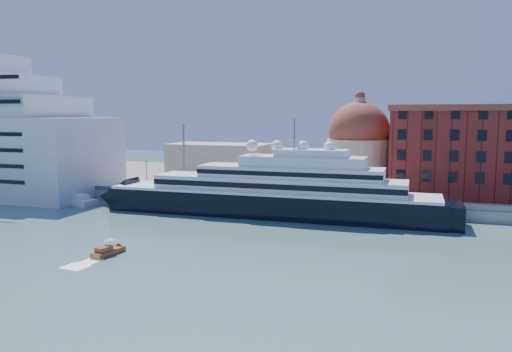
% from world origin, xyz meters
% --- Properties ---
extents(ground, '(400.00, 400.00, 0.00)m').
position_xyz_m(ground, '(0.00, 0.00, 0.00)').
color(ground, '#365D5C').
rests_on(ground, ground).
extents(quay, '(180.00, 10.00, 2.50)m').
position_xyz_m(quay, '(0.00, 34.00, 1.25)').
color(quay, gray).
rests_on(quay, ground).
extents(land, '(260.00, 72.00, 2.00)m').
position_xyz_m(land, '(0.00, 75.00, 1.00)').
color(land, slate).
rests_on(land, ground).
extents(quay_fence, '(180.00, 0.10, 1.20)m').
position_xyz_m(quay_fence, '(0.00, 29.50, 3.10)').
color(quay_fence, slate).
rests_on(quay_fence, quay).
extents(superyacht, '(86.18, 11.95, 25.76)m').
position_xyz_m(superyacht, '(3.55, 23.00, 4.45)').
color(superyacht, black).
rests_on(superyacht, ground).
extents(service_barge, '(13.58, 7.83, 2.90)m').
position_xyz_m(service_barge, '(-45.13, 21.57, 0.83)').
color(service_barge, white).
rests_on(service_barge, ground).
extents(water_taxi, '(2.85, 6.41, 2.94)m').
position_xyz_m(water_taxi, '(-9.88, -16.25, 0.71)').
color(water_taxi, brown).
rests_on(water_taxi, ground).
extents(warehouse, '(43.00, 19.00, 23.25)m').
position_xyz_m(warehouse, '(52.00, 52.00, 13.79)').
color(warehouse, maroon).
rests_on(warehouse, land).
extents(church, '(66.00, 18.00, 25.50)m').
position_xyz_m(church, '(6.39, 57.72, 10.91)').
color(church, beige).
rests_on(church, land).
extents(lamp_posts, '(120.80, 2.40, 18.00)m').
position_xyz_m(lamp_posts, '(-12.67, 32.27, 9.84)').
color(lamp_posts, slate).
rests_on(lamp_posts, quay).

